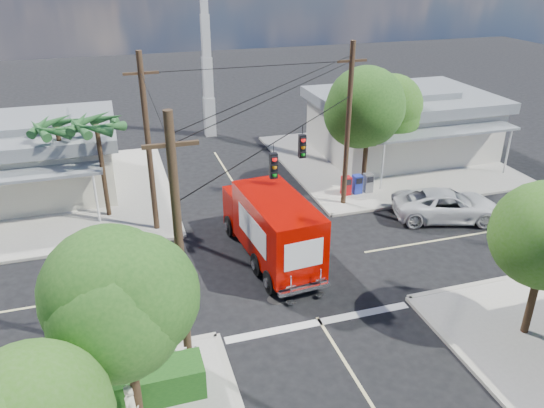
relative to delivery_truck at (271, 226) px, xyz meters
name	(u,v)px	position (x,y,z in m)	size (l,w,h in m)	color
ground	(285,265)	(0.40, -0.82, -1.67)	(120.00, 120.00, 0.00)	black
sidewalk_ne	(385,160)	(11.27, 10.06, -1.60)	(14.12, 14.12, 0.14)	#A7A297
sidewalk_nw	(47,198)	(-10.48, 10.06, -1.60)	(14.12, 14.12, 0.14)	#A7A297
road_markings	(296,283)	(0.40, -2.29, -1.66)	(32.00, 32.00, 0.01)	beige
building_ne	(401,122)	(12.90, 11.15, 0.65)	(11.80, 10.20, 4.50)	beige
building_nw	(22,156)	(-11.60, 11.64, 0.55)	(10.80, 10.20, 4.30)	beige
radio_tower	(207,62)	(0.90, 19.18, 3.97)	(0.80, 0.80, 17.00)	silver
tree_sw_front	(125,312)	(-6.60, -8.36, 2.66)	(3.88, 3.78, 6.03)	#422D1C
tree_ne_front	(369,113)	(7.60, 5.94, 3.10)	(4.21, 4.14, 6.66)	#422D1C
tree_ne_back	(390,109)	(10.20, 8.14, 2.52)	(3.77, 3.66, 5.82)	#422D1C
palm_nw_front	(96,127)	(-7.10, 6.68, 3.37)	(3.01, 3.08, 5.59)	#422D1C
palm_nw_back	(57,129)	(-9.10, 8.18, 3.00)	(3.01, 3.08, 5.19)	#422D1C
utility_poles	(240,161)	(-1.19, 0.79, 3.00)	(12.00, 10.68, 9.00)	#473321
picket_fence	(109,374)	(-7.40, -6.42, -0.99)	(5.94, 0.06, 1.00)	silver
hedge_sw	(103,393)	(-7.60, -7.22, -0.98)	(6.20, 1.20, 1.10)	#144113
vending_boxes	(357,184)	(6.90, 5.38, -0.98)	(1.90, 0.50, 1.10)	#B60E12
delivery_truck	(271,226)	(0.00, 0.00, 0.00)	(3.01, 7.77, 3.29)	black
parked_car	(447,205)	(10.14, 1.18, -0.88)	(2.63, 5.69, 1.58)	silver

